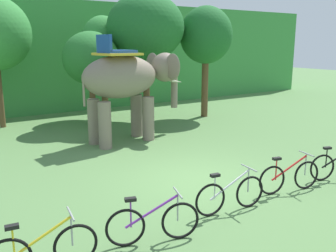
{
  "coord_description": "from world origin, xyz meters",
  "views": [
    {
      "loc": [
        -5.61,
        -7.17,
        3.5
      ],
      "look_at": [
        -0.27,
        1.0,
        1.3
      ],
      "focal_mm": 39.43,
      "sensor_mm": 36.0,
      "label": 1
    }
  ],
  "objects": [
    {
      "name": "tree_center",
      "position": [
        1.45,
        9.16,
        3.43
      ],
      "size": [
        2.02,
        2.02,
        4.74
      ],
      "color": "brown",
      "rests_on": "ground"
    },
    {
      "name": "bike_white",
      "position": [
        -0.54,
        -1.82,
        0.39
      ],
      "size": [
        1.7,
        0.52,
        0.92
      ],
      "color": "black",
      "rests_on": "ground"
    },
    {
      "name": "tree_left",
      "position": [
        0.21,
        7.61,
        2.86
      ],
      "size": [
        2.33,
        2.33,
        3.99
      ],
      "color": "brown",
      "rests_on": "ground"
    },
    {
      "name": "elephant",
      "position": [
        0.42,
        4.62,
        2.2
      ],
      "size": [
        4.21,
        2.09,
        3.78
      ],
      "color": "gray",
      "rests_on": "ground"
    },
    {
      "name": "bike_yellow",
      "position": [
        -4.44,
        -1.85,
        0.39
      ],
      "size": [
        1.7,
        0.52,
        0.92
      ],
      "color": "black",
      "rests_on": "ground"
    },
    {
      "name": "tree_center_left",
      "position": [
        2.76,
        7.45,
        4.17
      ],
      "size": [
        3.42,
        3.42,
        5.66
      ],
      "color": "brown",
      "rests_on": "ground"
    },
    {
      "name": "foliage_hedge",
      "position": [
        0.0,
        14.46,
        2.81
      ],
      "size": [
        36.0,
        6.0,
        5.63
      ],
      "primitive_type": "cube",
      "color": "#3D8E42",
      "rests_on": "ground"
    },
    {
      "name": "tree_center_right",
      "position": [
        5.57,
        6.7,
        3.83
      ],
      "size": [
        2.47,
        2.47,
        5.2
      ],
      "color": "brown",
      "rests_on": "ground"
    },
    {
      "name": "bike_red",
      "position": [
        1.38,
        -1.79,
        0.39
      ],
      "size": [
        1.68,
        0.57,
        0.92
      ],
      "color": "black",
      "rests_on": "ground"
    },
    {
      "name": "ground_plane",
      "position": [
        0.0,
        0.0,
        0.0
      ],
      "size": [
        80.0,
        80.0,
        0.0
      ],
      "primitive_type": "plane",
      "color": "#567F47"
    },
    {
      "name": "bike_purple",
      "position": [
        -2.55,
        -2.0,
        0.39
      ],
      "size": [
        1.64,
        0.67,
        0.92
      ],
      "color": "black",
      "rests_on": "ground"
    }
  ]
}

